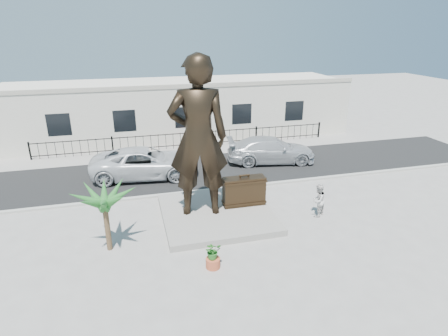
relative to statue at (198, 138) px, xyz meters
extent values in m
plane|color=#9E9991|center=(1.29, -1.68, -4.01)|extent=(100.00, 100.00, 0.00)
cube|color=black|center=(1.29, 6.32, -4.00)|extent=(40.00, 7.00, 0.01)
cube|color=#A5A399|center=(1.29, 2.82, -3.95)|extent=(40.00, 0.25, 0.12)
cube|color=#9E9991|center=(1.29, 10.32, -4.00)|extent=(40.00, 2.50, 0.02)
cube|color=gray|center=(0.79, -0.18, -3.86)|extent=(5.20, 5.20, 0.30)
cube|color=black|center=(1.29, 11.12, -3.41)|extent=(22.00, 0.10, 1.20)
cube|color=silver|center=(1.29, 15.32, -1.81)|extent=(28.00, 7.00, 4.40)
imported|color=black|center=(0.00, 0.00, 0.00)|extent=(2.93, 2.14, 7.42)
cube|color=#2E2013|center=(2.28, 0.16, -2.98)|extent=(2.09, 0.69, 1.47)
imported|color=silver|center=(5.55, -1.36, -3.18)|extent=(1.02, 0.98, 1.66)
imported|color=silver|center=(-2.21, 5.98, -3.11)|extent=(6.71, 3.66, 1.78)
imported|color=#ACAEB1|center=(6.22, 6.48, -3.14)|extent=(6.23, 3.38, 1.72)
imported|color=#FF370D|center=(1.70, 10.08, -3.04)|extent=(1.30, 0.84, 1.90)
cylinder|color=#B75030|center=(-0.33, -4.15, -3.81)|extent=(0.56, 0.56, 0.40)
imported|color=#2B7124|center=(-0.33, -4.15, -3.27)|extent=(0.65, 0.58, 0.68)
camera|label=1|loc=(-3.02, -15.97, 4.71)|focal=30.00mm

